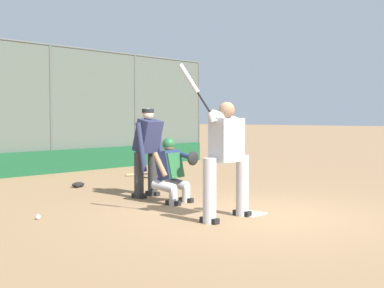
% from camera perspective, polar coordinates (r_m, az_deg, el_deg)
% --- Properties ---
extents(ground_plane, '(160.00, 160.00, 0.00)m').
position_cam_1_polar(ground_plane, '(8.33, 6.03, -7.42)').
color(ground_plane, '#93704C').
extents(home_plate_marker, '(0.43, 0.43, 0.01)m').
position_cam_1_polar(home_plate_marker, '(8.33, 6.03, -7.38)').
color(home_plate_marker, white).
rests_on(home_plate_marker, ground_plane).
extents(padding_wall, '(14.84, 0.18, 0.60)m').
position_cam_1_polar(padding_wall, '(13.82, -19.73, -2.20)').
color(padding_wall, '#19512D').
rests_on(padding_wall, ground_plane).
extents(bleachers_beyond, '(10.60, 3.05, 1.80)m').
position_cam_1_polar(bleachers_beyond, '(17.20, -19.66, -0.28)').
color(bleachers_beyond, slate).
rests_on(bleachers_beyond, ground_plane).
extents(batter_at_plate, '(1.06, 0.61, 2.24)m').
position_cam_1_polar(batter_at_plate, '(7.73, 3.65, -1.24)').
color(batter_at_plate, '#B7B7BC').
rests_on(batter_at_plate, ground_plane).
extents(catcher_behind_plate, '(0.62, 0.73, 1.13)m').
position_cam_1_polar(catcher_behind_plate, '(9.23, -2.09, -2.72)').
color(catcher_behind_plate, '#B7B7BC').
rests_on(catcher_behind_plate, ground_plane).
extents(umpire_home, '(0.67, 0.44, 1.65)m').
position_cam_1_polar(umpire_home, '(9.93, -4.77, -0.61)').
color(umpire_home, '#333333').
rests_on(umpire_home, ground_plane).
extents(spare_bat_by_padding, '(0.23, 0.91, 0.07)m').
position_cam_1_polar(spare_bat_by_padding, '(12.69, -3.28, -3.70)').
color(spare_bat_by_padding, black).
rests_on(spare_bat_by_padding, ground_plane).
extents(spare_bat_third_base_side, '(0.78, 0.27, 0.07)m').
position_cam_1_polar(spare_bat_third_base_side, '(13.63, -5.97, -3.25)').
color(spare_bat_third_base_side, black).
rests_on(spare_bat_third_base_side, ground_plane).
extents(fielding_glove_on_dirt, '(0.30, 0.23, 0.11)m').
position_cam_1_polar(fielding_glove_on_dirt, '(11.61, -12.06, -4.27)').
color(fielding_glove_on_dirt, black).
rests_on(fielding_glove_on_dirt, ground_plane).
extents(baseball_loose, '(0.07, 0.07, 0.07)m').
position_cam_1_polar(baseball_loose, '(8.14, -16.11, -7.49)').
color(baseball_loose, white).
rests_on(baseball_loose, ground_plane).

